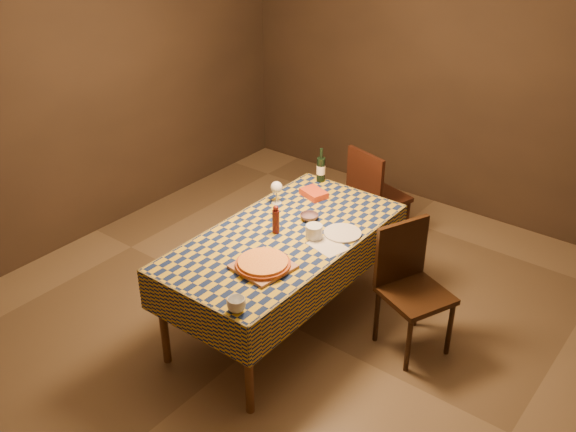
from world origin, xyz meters
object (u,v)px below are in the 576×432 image
at_px(pizza, 263,263).
at_px(bowl, 309,217).
at_px(chair_far, 373,193).
at_px(dining_table, 284,244).
at_px(white_plate, 343,233).
at_px(wine_bottle, 321,169).
at_px(chair_right, 409,280).
at_px(cutting_board, 263,267).

distance_m(pizza, bowl, 0.71).
height_order(pizza, chair_far, chair_far).
distance_m(dining_table, pizza, 0.45).
relative_size(dining_table, white_plate, 6.97).
distance_m(white_plate, chair_far, 1.20).
height_order(bowl, white_plate, bowl).
relative_size(wine_bottle, chair_right, 0.31).
height_order(dining_table, bowl, bowl).
bearing_deg(bowl, white_plate, -4.82).
bearing_deg(chair_right, dining_table, -155.02).
relative_size(dining_table, wine_bottle, 6.49).
xyz_separation_m(dining_table, wine_bottle, (-0.29, 0.86, 0.18)).
height_order(dining_table, white_plate, white_plate).
bearing_deg(dining_table, chair_right, 24.98).
relative_size(chair_far, chair_right, 1.00).
xyz_separation_m(wine_bottle, white_plate, (0.61, -0.60, -0.10)).
bearing_deg(bowl, chair_far, 94.81).
bearing_deg(bowl, dining_table, -92.20).
distance_m(cutting_board, white_plate, 0.69).
bearing_deg(dining_table, wine_bottle, 108.81).
relative_size(dining_table, cutting_board, 5.59).
xyz_separation_m(dining_table, white_plate, (0.32, 0.26, 0.08)).
bearing_deg(chair_far, chair_right, -48.23).
xyz_separation_m(white_plate, chair_right, (0.49, 0.11, -0.25)).
bearing_deg(pizza, white_plate, 75.99).
distance_m(pizza, white_plate, 0.69).
bearing_deg(wine_bottle, dining_table, -71.19).
distance_m(cutting_board, pizza, 0.03).
relative_size(cutting_board, chair_far, 0.35).
relative_size(bowl, wine_bottle, 0.47).
distance_m(pizza, wine_bottle, 1.35).
relative_size(white_plate, chair_far, 0.28).
bearing_deg(wine_bottle, bowl, -62.05).
relative_size(wine_bottle, chair_far, 0.31).
xyz_separation_m(dining_table, cutting_board, (0.15, -0.41, 0.09)).
bearing_deg(cutting_board, chair_right, 50.01).
height_order(dining_table, chair_far, chair_far).
bearing_deg(white_plate, bowl, 175.18).
relative_size(cutting_board, bowl, 2.49).
bearing_deg(chair_far, pizza, -82.59).
height_order(pizza, white_plate, pizza).
height_order(dining_table, wine_bottle, wine_bottle).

